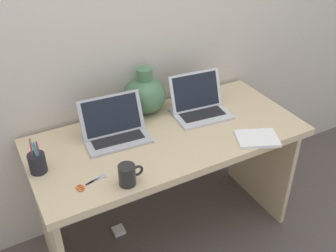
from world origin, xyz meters
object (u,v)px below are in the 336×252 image
coffee_mug (128,175)px  pen_cup (37,162)px  laptop_right (199,103)px  power_brick (119,230)px  notebook_stack (257,138)px  green_vase (145,94)px  laptop_left (114,127)px  scissors (86,185)px

coffee_mug → pen_cup: pen_cup is taller
laptop_right → power_brick: (-0.53, 0.03, -0.79)m
laptop_right → notebook_stack: size_ratio=1.57×
pen_cup → green_vase: bearing=21.1°
laptop_left → green_vase: size_ratio=1.29×
laptop_right → power_brick: 0.95m
green_vase → power_brick: (-0.27, -0.13, -0.84)m
laptop_right → scissors: bearing=-158.9°
green_vase → coffee_mug: (-0.34, -0.53, -0.06)m
laptop_left → notebook_stack: laptop_left is taller
coffee_mug → laptop_left: bearing=76.7°
pen_cup → scissors: size_ratio=1.23×
scissors → laptop_right: bearing=21.1°
green_vase → pen_cup: 0.72m
laptop_right → power_brick: size_ratio=4.70×
green_vase → coffee_mug: green_vase is taller
green_vase → scissors: green_vase is taller
laptop_right → pen_cup: (-0.92, -0.10, -0.01)m
laptop_left → pen_cup: 0.42m
laptop_right → power_brick: bearing=176.6°
laptop_right → notebook_stack: 0.40m
pen_cup → laptop_right: bearing=6.2°
laptop_right → scissors: laptop_right is taller
laptop_left → power_brick: (-0.02, 0.04, -0.79)m
green_vase → power_brick: 0.89m
coffee_mug → power_brick: bearing=80.7°
notebook_stack → green_vase: bearing=125.2°
laptop_right → notebook_stack: (0.12, -0.38, -0.05)m
green_vase → power_brick: size_ratio=3.78×
green_vase → notebook_stack: size_ratio=1.26×
power_brick → laptop_left: bearing=-60.5°
green_vase → pen_cup: green_vase is taller
notebook_stack → scissors: (-0.89, 0.08, -0.00)m
laptop_left → notebook_stack: (0.63, -0.37, -0.05)m
notebook_stack → pen_cup: size_ratio=1.16×
green_vase → scissors: 0.69m
laptop_right → notebook_stack: laptop_right is taller
pen_cup → scissors: pen_cup is taller
laptop_left → pen_cup: (-0.41, -0.10, -0.01)m
laptop_left → scissors: laptop_left is taller
laptop_left → coffee_mug: bearing=-103.3°
green_vase → coffee_mug: size_ratio=2.28×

